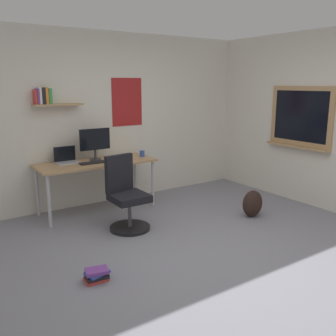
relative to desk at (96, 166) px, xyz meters
The scene contains 11 objects.
ground_plane 2.19m from the desk, 78.16° to the right, with size 5.20×5.20×0.00m, color gray.
wall_back 0.86m from the desk, 44.58° to the left, with size 5.00×0.30×2.60m.
desk is the anchor object (origin of this frame).
office_chair 0.88m from the desk, 87.63° to the right, with size 0.52×0.53×0.95m.
laptop 0.43m from the desk, 157.57° to the left, with size 0.31×0.21×0.23m.
monitor_primary 0.35m from the desk, 68.77° to the left, with size 0.46×0.17×0.46m.
keyboard 0.14m from the desk, 135.22° to the right, with size 0.37×0.13×0.02m, color black.
computer_mouse 0.23m from the desk, 23.22° to the right, with size 0.10×0.06×0.03m, color #262628.
coffee_mug 0.75m from the desk, ahead, with size 0.08×0.08×0.09m, color #334CA5.
backpack 2.29m from the desk, 40.33° to the right, with size 0.32×0.22×0.38m, color black.
book_stack_on_floor 2.14m from the desk, 114.04° to the right, with size 0.25×0.21×0.12m.
Camera 1 is at (-2.52, -2.92, 1.85)m, focal length 40.17 mm.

